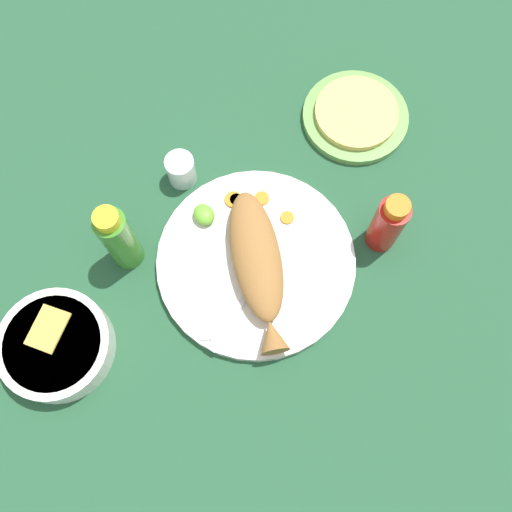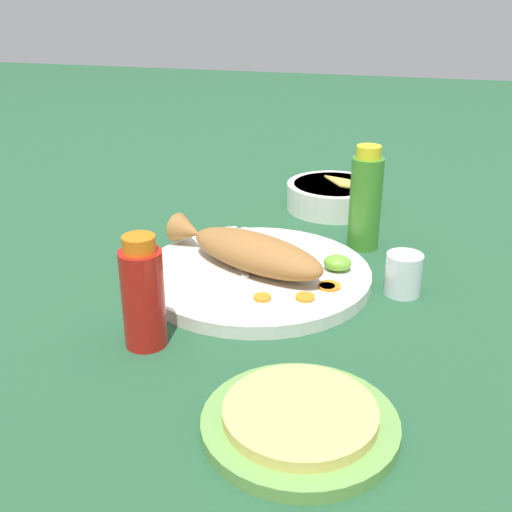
{
  "view_description": "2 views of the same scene",
  "coord_description": "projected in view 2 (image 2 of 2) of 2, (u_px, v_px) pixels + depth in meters",
  "views": [
    {
      "loc": [
        -0.24,
        0.17,
        0.88
      ],
      "look_at": [
        0.0,
        0.0,
        0.04
      ],
      "focal_mm": 40.0,
      "sensor_mm": 36.0,
      "label": 1
    },
    {
      "loc": [
        0.2,
        -0.78,
        0.39
      ],
      "look_at": [
        0.0,
        0.0,
        0.04
      ],
      "focal_mm": 45.0,
      "sensor_mm": 36.0,
      "label": 2
    }
  ],
  "objects": [
    {
      "name": "hot_sauce_bottle_red",
      "position": [
        143.0,
        295.0,
        0.72
      ],
      "size": [
        0.05,
        0.05,
        0.13
      ],
      "color": "#B21914",
      "rests_on": "ground_plane"
    },
    {
      "name": "carrot_slice_near",
      "position": [
        262.0,
        297.0,
        0.81
      ],
      "size": [
        0.02,
        0.02,
        0.0
      ],
      "primitive_type": "cylinder",
      "color": "orange",
      "rests_on": "main_plate"
    },
    {
      "name": "fork_far",
      "position": [
        268.0,
        245.0,
        0.96
      ],
      "size": [
        0.14,
        0.14,
        0.0
      ],
      "rotation": [
        0.0,
        0.0,
        8.67
      ],
      "color": "silver",
      "rests_on": "main_plate"
    },
    {
      "name": "tortilla_stack",
      "position": [
        300.0,
        413.0,
        0.6
      ],
      "size": [
        0.15,
        0.15,
        0.01
      ],
      "primitive_type": "cylinder",
      "color": "#E0C666",
      "rests_on": "tortilla_plate"
    },
    {
      "name": "lime_wedge_main",
      "position": [
        337.0,
        263.0,
        0.88
      ],
      "size": [
        0.04,
        0.03,
        0.02
      ],
      "primitive_type": "ellipsoid",
      "color": "#6BB233",
      "rests_on": "main_plate"
    },
    {
      "name": "main_plate",
      "position": [
        256.0,
        275.0,
        0.89
      ],
      "size": [
        0.32,
        0.32,
        0.02
      ],
      "primitive_type": "cylinder",
      "color": "silver",
      "rests_on": "ground_plane"
    },
    {
      "name": "carrot_slice_extra",
      "position": [
        327.0,
        287.0,
        0.83
      ],
      "size": [
        0.02,
        0.02,
        0.0
      ],
      "primitive_type": "cylinder",
      "color": "orange",
      "rests_on": "main_plate"
    },
    {
      "name": "carrot_slice_far",
      "position": [
        330.0,
        286.0,
        0.84
      ],
      "size": [
        0.03,
        0.03,
        0.0
      ],
      "primitive_type": "cylinder",
      "color": "orange",
      "rests_on": "main_plate"
    },
    {
      "name": "guacamole_bowl",
      "position": [
        334.0,
        194.0,
        1.16
      ],
      "size": [
        0.17,
        0.17,
        0.06
      ],
      "color": "white",
      "rests_on": "ground_plane"
    },
    {
      "name": "salt_cup",
      "position": [
        403.0,
        277.0,
        0.85
      ],
      "size": [
        0.05,
        0.05,
        0.06
      ],
      "color": "silver",
      "rests_on": "ground_plane"
    },
    {
      "name": "ground_plane",
      "position": [
        256.0,
        281.0,
        0.9
      ],
      "size": [
        4.0,
        4.0,
        0.0
      ],
      "primitive_type": "plane",
      "color": "#235133"
    },
    {
      "name": "fork_near",
      "position": [
        237.0,
        247.0,
        0.96
      ],
      "size": [
        0.08,
        0.18,
        0.0
      ],
      "rotation": [
        0.0,
        0.0,
        8.25
      ],
      "color": "silver",
      "rests_on": "main_plate"
    },
    {
      "name": "tortilla_plate",
      "position": [
        300.0,
        425.0,
        0.6
      ],
      "size": [
        0.19,
        0.19,
        0.01
      ],
      "primitive_type": "cylinder",
      "color": "#6B9E4C",
      "rests_on": "ground_plane"
    },
    {
      "name": "carrot_slice_mid",
      "position": [
        305.0,
        297.0,
        0.81
      ],
      "size": [
        0.02,
        0.02,
        0.0
      ],
      "primitive_type": "cylinder",
      "color": "orange",
      "rests_on": "main_plate"
    },
    {
      "name": "fried_fish",
      "position": [
        248.0,
        250.0,
        0.89
      ],
      "size": [
        0.26,
        0.16,
        0.05
      ],
      "rotation": [
        0.0,
        0.0,
        -0.42
      ],
      "color": "#996633",
      "rests_on": "main_plate"
    },
    {
      "name": "hot_sauce_bottle_green",
      "position": [
        365.0,
        200.0,
        0.98
      ],
      "size": [
        0.05,
        0.05,
        0.16
      ],
      "color": "#3D8428",
      "rests_on": "ground_plane"
    }
  ]
}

